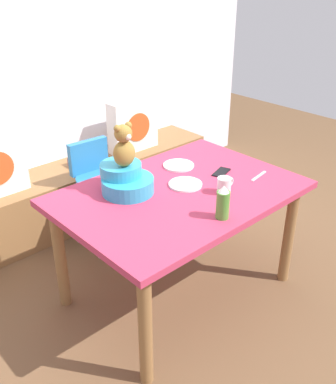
% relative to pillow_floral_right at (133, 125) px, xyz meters
% --- Properties ---
extents(ground_plane, '(8.00, 8.00, 0.00)m').
position_rel_pillow_floral_right_xyz_m(ground_plane, '(-0.62, -1.21, -0.68)').
color(ground_plane, brown).
extents(back_wall, '(4.40, 0.10, 2.60)m').
position_rel_pillow_floral_right_xyz_m(back_wall, '(-0.62, 0.29, 0.62)').
color(back_wall, silver).
rests_on(back_wall, ground_plane).
extents(window_bench, '(2.60, 0.44, 0.46)m').
position_rel_pillow_floral_right_xyz_m(window_bench, '(-0.62, 0.02, -0.45)').
color(window_bench, olive).
rests_on(window_bench, ground_plane).
extents(pillow_floral_right, '(0.44, 0.15, 0.44)m').
position_rel_pillow_floral_right_xyz_m(pillow_floral_right, '(0.00, 0.00, 0.00)').
color(pillow_floral_right, white).
rests_on(pillow_floral_right, window_bench).
extents(book_stack, '(0.20, 0.14, 0.06)m').
position_rel_pillow_floral_right_xyz_m(book_stack, '(-0.51, 0.02, -0.19)').
color(book_stack, '#5E4156').
rests_on(book_stack, window_bench).
extents(dining_table, '(1.39, 0.97, 0.74)m').
position_rel_pillow_floral_right_xyz_m(dining_table, '(-0.62, -1.21, -0.03)').
color(dining_table, '#B73351').
rests_on(dining_table, ground_plane).
extents(highchair, '(0.34, 0.46, 0.79)m').
position_rel_pillow_floral_right_xyz_m(highchair, '(-0.65, -0.42, -0.16)').
color(highchair, '#2672B2').
rests_on(highchair, ground_plane).
extents(infant_seat_teal, '(0.30, 0.33, 0.16)m').
position_rel_pillow_floral_right_xyz_m(infant_seat_teal, '(-0.86, -1.01, 0.13)').
color(infant_seat_teal, '#2C9AC2').
rests_on(infant_seat_teal, dining_table).
extents(teddy_bear, '(0.13, 0.12, 0.25)m').
position_rel_pillow_floral_right_xyz_m(teddy_bear, '(-0.86, -1.01, 0.34)').
color(teddy_bear, olive).
rests_on(teddy_bear, infant_seat_teal).
extents(ketchup_bottle, '(0.07, 0.07, 0.18)m').
position_rel_pillow_floral_right_xyz_m(ketchup_bottle, '(-0.67, -1.58, 0.15)').
color(ketchup_bottle, '#4C8C33').
rests_on(ketchup_bottle, dining_table).
extents(coffee_mug, '(0.12, 0.08, 0.09)m').
position_rel_pillow_floral_right_xyz_m(coffee_mug, '(-0.46, -1.41, 0.11)').
color(coffee_mug, silver).
rests_on(coffee_mug, dining_table).
extents(dinner_plate_near, '(0.20, 0.20, 0.01)m').
position_rel_pillow_floral_right_xyz_m(dinner_plate_near, '(-0.55, -1.19, 0.07)').
color(dinner_plate_near, white).
rests_on(dinner_plate_near, dining_table).
extents(dinner_plate_far, '(0.20, 0.20, 0.01)m').
position_rel_pillow_floral_right_xyz_m(dinner_plate_far, '(-0.39, -0.97, 0.07)').
color(dinner_plate_far, white).
rests_on(dinner_plate_far, dining_table).
extents(cell_phone, '(0.16, 0.11, 0.01)m').
position_rel_pillow_floral_right_xyz_m(cell_phone, '(-0.26, -1.22, 0.06)').
color(cell_phone, black).
rests_on(cell_phone, dining_table).
extents(table_fork, '(0.17, 0.04, 0.01)m').
position_rel_pillow_floral_right_xyz_m(table_fork, '(-0.13, -1.41, 0.06)').
color(table_fork, silver).
rests_on(table_fork, dining_table).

